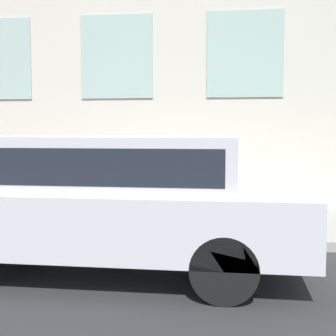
# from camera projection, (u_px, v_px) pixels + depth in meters

# --- Properties ---
(ground_plane) EXTENTS (80.00, 80.00, 0.00)m
(ground_plane) POSITION_uv_depth(u_px,v_px,m) (159.00, 246.00, 7.26)
(ground_plane) COLOR #2D2D30
(sidewalk) EXTENTS (2.86, 60.00, 0.15)m
(sidewalk) POSITION_uv_depth(u_px,v_px,m) (171.00, 223.00, 8.67)
(sidewalk) COLOR #9E9B93
(sidewalk) RESTS_ON ground_plane
(fire_hydrant) EXTENTS (0.28, 0.41, 0.68)m
(fire_hydrant) POSITION_uv_depth(u_px,v_px,m) (181.00, 209.00, 7.77)
(fire_hydrant) COLOR gold
(fire_hydrant) RESTS_ON sidewalk
(person) EXTENTS (0.31, 0.21, 1.30)m
(person) POSITION_uv_depth(u_px,v_px,m) (155.00, 181.00, 7.96)
(person) COLOR #726651
(person) RESTS_ON sidewalk
(parked_truck_silver_near) EXTENTS (2.05, 5.26, 1.73)m
(parked_truck_silver_near) POSITION_uv_depth(u_px,v_px,m) (101.00, 194.00, 5.93)
(parked_truck_silver_near) COLOR black
(parked_truck_silver_near) RESTS_ON ground_plane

